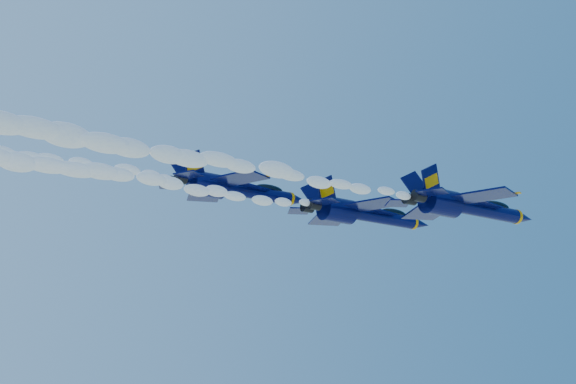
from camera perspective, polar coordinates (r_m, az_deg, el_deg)
jet_lead at (r=78.62m, az=12.54°, el=-0.99°), size 16.64×13.65×6.19m
smoke_trail_jet_lead at (r=59.81m, az=-10.38°, el=3.07°), size 52.65×2.25×2.03m
jet_second at (r=85.91m, az=5.32°, el=-1.53°), size 16.92×13.88×6.29m
smoke_trail_jet_second at (r=70.40m, az=-16.48°, el=1.86°), size 52.65×2.29×2.06m
jet_third at (r=87.66m, az=-3.81°, el=0.25°), size 17.16×14.07×6.38m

